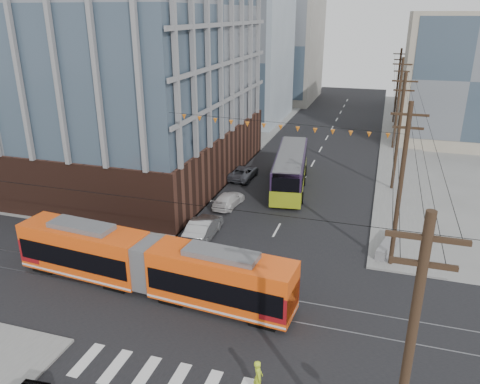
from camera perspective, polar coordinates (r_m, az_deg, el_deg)
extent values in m
plane|color=slate|center=(25.23, -3.06, -17.98)|extent=(160.00, 160.00, 0.00)
cube|color=#381E16|center=(50.50, -18.83, 18.24)|extent=(30.00, 25.00, 28.60)
cube|color=#8C99A5|center=(74.61, -1.69, 15.79)|extent=(18.00, 16.00, 18.00)
cube|color=gray|center=(67.37, 25.40, 12.41)|extent=(14.00, 14.00, 16.00)
cube|color=gray|center=(92.90, 4.32, 17.41)|extent=(16.00, 18.00, 20.00)
cube|color=#8C99A5|center=(87.45, 25.07, 13.36)|extent=(16.00, 16.00, 14.00)
cylinder|color=black|center=(16.17, 19.49, -20.37)|extent=(0.30, 0.30, 11.00)
cylinder|color=black|center=(75.03, 18.62, 12.07)|extent=(0.30, 0.30, 11.00)
imported|color=#989898|center=(35.26, -4.48, -4.34)|extent=(1.80, 4.81, 1.57)
imported|color=silver|center=(40.75, -1.42, -0.93)|extent=(2.14, 4.38, 1.23)
imported|color=#494C54|center=(47.51, 0.41, 2.39)|extent=(2.29, 4.78, 1.31)
imported|color=#C1DE29|center=(22.16, 2.22, -21.63)|extent=(0.60, 0.73, 1.73)
cube|color=#606060|center=(35.01, 17.59, -6.21)|extent=(1.98, 4.29, 0.84)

